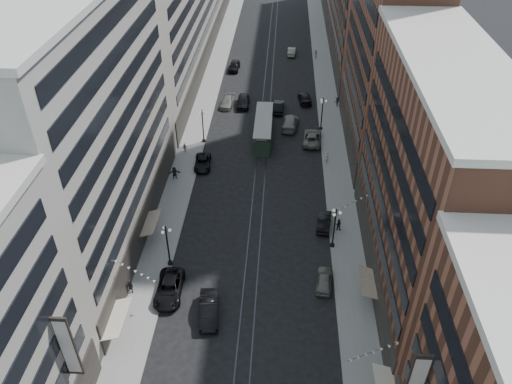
% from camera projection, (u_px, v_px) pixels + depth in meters
% --- Properties ---
extents(ground, '(220.00, 220.00, 0.00)m').
position_uv_depth(ground, '(264.00, 128.00, 81.52)').
color(ground, black).
rests_on(ground, ground).
extents(sidewalk_west, '(4.00, 180.00, 0.15)m').
position_uv_depth(sidewalk_west, '(206.00, 99.00, 90.01)').
color(sidewalk_west, gray).
rests_on(sidewalk_west, ground).
extents(sidewalk_east, '(4.00, 180.00, 0.15)m').
position_uv_depth(sidewalk_east, '(328.00, 102.00, 89.01)').
color(sidewalk_east, gray).
rests_on(sidewalk_east, ground).
extents(rail_west, '(0.12, 180.00, 0.02)m').
position_uv_depth(rail_west, '(263.00, 101.00, 89.58)').
color(rail_west, '#2D2D33').
rests_on(rail_west, ground).
extents(rail_east, '(0.12, 180.00, 0.02)m').
position_uv_depth(rail_east, '(270.00, 101.00, 89.52)').
color(rail_east, '#2D2D33').
rests_on(rail_east, ground).
extents(building_west_mid, '(8.00, 36.00, 28.00)m').
position_uv_depth(building_west_mid, '(93.00, 132.00, 52.28)').
color(building_west_mid, gray).
rests_on(building_west_mid, ground).
extents(building_east_mid, '(8.00, 30.00, 24.00)m').
position_uv_depth(building_east_mid, '(427.00, 186.00, 47.90)').
color(building_east_mid, brown).
rests_on(building_east_mid, ground).
extents(building_east_tower, '(8.00, 26.00, 42.00)m').
position_uv_depth(building_east_tower, '(394.00, 5.00, 65.07)').
color(building_east_tower, brown).
rests_on(building_east_tower, ground).
extents(lamppost_sw_far, '(1.03, 1.14, 5.52)m').
position_uv_depth(lamppost_sw_far, '(168.00, 244.00, 54.38)').
color(lamppost_sw_far, black).
rests_on(lamppost_sw_far, sidewalk_west).
extents(lamppost_sw_mid, '(1.03, 1.14, 5.52)m').
position_uv_depth(lamppost_sw_mid, '(203.00, 125.00, 76.08)').
color(lamppost_sw_mid, black).
rests_on(lamppost_sw_mid, sidewalk_west).
extents(lamppost_se_far, '(1.03, 1.14, 5.52)m').
position_uv_depth(lamppost_se_far, '(334.00, 227.00, 56.75)').
color(lamppost_se_far, black).
rests_on(lamppost_se_far, sidewalk_east).
extents(lamppost_se_mid, '(1.03, 1.14, 5.52)m').
position_uv_depth(lamppost_se_mid, '(322.00, 113.00, 79.26)').
color(lamppost_se_mid, black).
rests_on(lamppost_se_mid, sidewalk_east).
extents(streetcar, '(2.64, 11.92, 3.30)m').
position_uv_depth(streetcar, '(263.00, 129.00, 78.20)').
color(streetcar, '#223524').
rests_on(streetcar, ground).
extents(car_2, '(2.86, 5.89, 1.61)m').
position_uv_depth(car_2, '(169.00, 288.00, 52.25)').
color(car_2, black).
rests_on(car_2, ground).
extents(car_4, '(2.22, 4.41, 1.44)m').
position_uv_depth(car_4, '(324.00, 280.00, 53.37)').
color(car_4, '#636158').
rests_on(car_4, ground).
extents(car_5, '(2.44, 5.44, 1.73)m').
position_uv_depth(car_5, '(209.00, 310.00, 49.89)').
color(car_5, black).
rests_on(car_5, ground).
extents(pedestrian_2, '(0.90, 0.72, 1.62)m').
position_uv_depth(pedestrian_2, '(130.00, 287.00, 52.21)').
color(pedestrian_2, black).
rests_on(pedestrian_2, sidewalk_west).
extents(car_7, '(2.62, 5.06, 1.36)m').
position_uv_depth(car_7, '(203.00, 163.00, 71.99)').
color(car_7, black).
rests_on(car_7, ground).
extents(car_8, '(2.60, 5.19, 1.45)m').
position_uv_depth(car_8, '(228.00, 102.00, 87.65)').
color(car_8, slate).
rests_on(car_8, ground).
extents(car_9, '(2.27, 5.05, 1.69)m').
position_uv_depth(car_9, '(234.00, 66.00, 100.46)').
color(car_9, black).
rests_on(car_9, ground).
extents(car_10, '(2.17, 4.67, 1.48)m').
position_uv_depth(car_10, '(324.00, 222.00, 61.17)').
color(car_10, black).
rests_on(car_10, ground).
extents(car_11, '(3.22, 6.07, 1.63)m').
position_uv_depth(car_11, '(312.00, 138.00, 77.49)').
color(car_11, '#68665D').
rests_on(car_11, ground).
extents(car_12, '(2.58, 5.35, 1.50)m').
position_uv_depth(car_12, '(305.00, 98.00, 88.83)').
color(car_12, black).
rests_on(car_12, ground).
extents(car_13, '(2.13, 5.22, 1.77)m').
position_uv_depth(car_13, '(243.00, 101.00, 87.46)').
color(car_13, black).
rests_on(car_13, ground).
extents(car_14, '(1.81, 4.72, 1.54)m').
position_uv_depth(car_14, '(292.00, 51.00, 107.10)').
color(car_14, gray).
rests_on(car_14, ground).
extents(pedestrian_5, '(1.79, 0.81, 1.86)m').
position_uv_depth(pedestrian_5, '(175.00, 173.00, 69.16)').
color(pedestrian_5, black).
rests_on(pedestrian_5, sidewalk_west).
extents(pedestrian_6, '(0.94, 0.56, 1.50)m').
position_uv_depth(pedestrian_6, '(185.00, 148.00, 74.88)').
color(pedestrian_6, gray).
rests_on(pedestrian_6, sidewalk_west).
extents(pedestrian_7, '(0.82, 0.52, 1.59)m').
position_uv_depth(pedestrian_7, '(338.00, 225.00, 60.39)').
color(pedestrian_7, black).
rests_on(pedestrian_7, sidewalk_east).
extents(pedestrian_8, '(0.84, 0.75, 1.92)m').
position_uv_depth(pedestrian_8, '(327.00, 157.00, 72.29)').
color(pedestrian_8, beige).
rests_on(pedestrian_8, sidewalk_east).
extents(pedestrian_9, '(1.19, 0.77, 1.70)m').
position_uv_depth(pedestrian_9, '(337.00, 102.00, 87.08)').
color(pedestrian_9, black).
rests_on(pedestrian_9, sidewalk_east).
extents(car_extra_0, '(3.07, 6.20, 1.73)m').
position_uv_depth(car_extra_0, '(290.00, 123.00, 81.29)').
color(car_extra_0, slate).
rests_on(car_extra_0, ground).
extents(car_extra_1, '(2.03, 5.13, 1.66)m').
position_uv_depth(car_extra_1, '(278.00, 107.00, 85.93)').
color(car_extra_1, black).
rests_on(car_extra_1, ground).
extents(pedestrian_extra_0, '(0.96, 0.60, 1.86)m').
position_uv_depth(pedestrian_extra_0, '(315.00, 54.00, 105.04)').
color(pedestrian_extra_0, '#BCB59C').
rests_on(pedestrian_extra_0, sidewalk_east).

